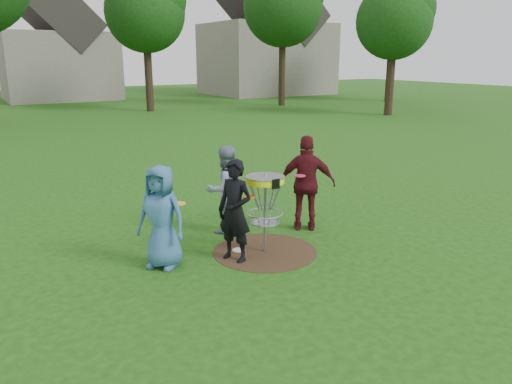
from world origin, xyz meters
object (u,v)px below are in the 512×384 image
player_black (235,211)px  player_maroon (307,184)px  player_grey (225,189)px  disc_golf_basket (265,195)px  player_blue (161,217)px

player_black → player_maroon: player_maroon is taller
player_grey → disc_golf_basket: bearing=92.1°
player_grey → player_black: bearing=66.6°
disc_golf_basket → player_black: bearing=-176.1°
player_maroon → disc_golf_basket: bearing=59.7°
player_grey → disc_golf_basket: size_ratio=1.21×
player_black → disc_golf_basket: bearing=67.0°
player_black → disc_golf_basket: 0.63m
disc_golf_basket → player_grey: bearing=94.6°
player_black → player_grey: player_black is taller
player_black → player_maroon: (1.90, 0.62, 0.07)m
player_blue → player_black: 1.17m
player_black → disc_golf_basket: player_black is taller
player_blue → player_maroon: (3.02, 0.27, 0.09)m
player_black → player_maroon: size_ratio=0.92×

